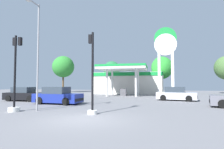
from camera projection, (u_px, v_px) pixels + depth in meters
ground_plane at (84, 120)px, 9.84m from camera, size 90.00×90.00×0.00m
gas_station at (129, 82)px, 35.14m from camera, size 12.45×13.46×4.71m
station_pole_sign at (165, 53)px, 29.56m from camera, size 3.48×0.56×10.94m
car_1 at (24, 95)px, 20.59m from camera, size 4.28×1.99×1.53m
car_2 at (58, 96)px, 17.58m from camera, size 4.58×2.26×1.60m
car_3 at (176, 94)px, 21.05m from camera, size 4.61×2.71×1.55m
traffic_signal_0 at (92, 83)px, 11.69m from camera, size 0.63×0.66×5.18m
traffic_signal_1 at (15, 85)px, 12.78m from camera, size 0.77×0.77×5.25m
tree_0 at (63, 67)px, 41.06m from camera, size 4.76×4.76×8.01m
tree_1 at (112, 69)px, 38.28m from camera, size 3.42×3.42×6.54m
tree_2 at (162, 68)px, 38.21m from camera, size 4.36×4.36×7.49m
corner_streetlamp at (36, 46)px, 13.10m from camera, size 0.24×1.48×7.63m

